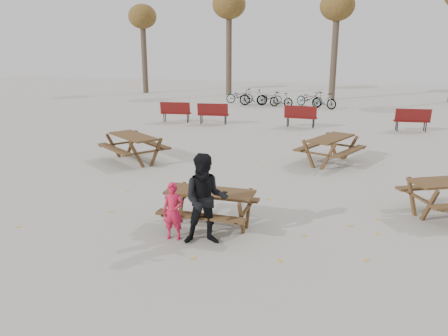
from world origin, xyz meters
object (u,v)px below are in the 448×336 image
(main_picnic_table, at_px, (210,200))
(picnic_table_north, at_px, (134,148))
(food_tray, at_px, (207,192))
(soda_bottle, at_px, (192,189))
(adult, at_px, (206,199))
(picnic_table_far, at_px, (330,150))
(child, at_px, (173,211))

(main_picnic_table, bearing_deg, picnic_table_north, 132.92)
(food_tray, bearing_deg, soda_bottle, -169.47)
(adult, bearing_deg, picnic_table_far, 55.11)
(adult, relative_size, picnic_table_north, 0.87)
(picnic_table_north, bearing_deg, child, -20.21)
(main_picnic_table, xyz_separation_m, picnic_table_north, (-4.10, 4.41, -0.15))
(food_tray, relative_size, picnic_table_far, 0.09)
(main_picnic_table, distance_m, picnic_table_far, 6.36)
(soda_bottle, height_order, child, child)
(soda_bottle, xyz_separation_m, picnic_table_far, (2.36, 6.21, -0.42))
(soda_bottle, bearing_deg, food_tray, 10.53)
(main_picnic_table, bearing_deg, soda_bottle, -148.12)
(child, bearing_deg, food_tray, 47.91)
(picnic_table_far, bearing_deg, adult, -173.07)
(main_picnic_table, height_order, adult, adult)
(main_picnic_table, height_order, soda_bottle, soda_bottle)
(main_picnic_table, relative_size, food_tray, 10.00)
(main_picnic_table, height_order, food_tray, food_tray)
(food_tray, height_order, child, child)
(main_picnic_table, bearing_deg, child, -121.36)
(adult, bearing_deg, child, 160.71)
(soda_bottle, relative_size, picnic_table_far, 0.09)
(main_picnic_table, xyz_separation_m, adult, (0.18, -0.79, 0.29))
(picnic_table_far, bearing_deg, soda_bottle, -178.53)
(main_picnic_table, distance_m, food_tray, 0.25)
(child, xyz_separation_m, adult, (0.66, 0.00, 0.31))
(soda_bottle, height_order, picnic_table_far, soda_bottle)
(soda_bottle, bearing_deg, picnic_table_north, 129.46)
(child, bearing_deg, picnic_table_north, 118.06)
(food_tray, xyz_separation_m, picnic_table_far, (2.07, 6.15, -0.37))
(food_tray, xyz_separation_m, soda_bottle, (-0.29, -0.05, 0.05))
(main_picnic_table, distance_m, child, 0.93)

